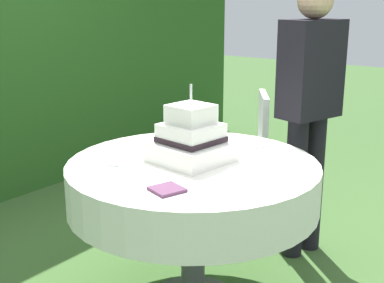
% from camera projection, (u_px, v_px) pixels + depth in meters
% --- Properties ---
extents(cake_table, '(1.20, 1.20, 0.76)m').
position_uv_depth(cake_table, '(193.00, 185.00, 2.50)').
color(cake_table, '#4C4C51').
rests_on(cake_table, ground_plane).
extents(wedding_cake, '(0.36, 0.36, 0.37)m').
position_uv_depth(wedding_cake, '(191.00, 140.00, 2.47)').
color(wedding_cake, white).
rests_on(wedding_cake, cake_table).
extents(serving_plate_near, '(0.11, 0.11, 0.01)m').
position_uv_depth(serving_plate_near, '(256.00, 145.00, 2.74)').
color(serving_plate_near, white).
rests_on(serving_plate_near, cake_table).
extents(serving_plate_far, '(0.12, 0.12, 0.01)m').
position_uv_depth(serving_plate_far, '(130.00, 150.00, 2.65)').
color(serving_plate_far, white).
rests_on(serving_plate_far, cake_table).
extents(serving_plate_left, '(0.11, 0.11, 0.01)m').
position_uv_depth(serving_plate_left, '(117.00, 162.00, 2.45)').
color(serving_plate_left, white).
rests_on(serving_plate_left, cake_table).
extents(serving_plate_right, '(0.12, 0.12, 0.01)m').
position_uv_depth(serving_plate_right, '(233.00, 139.00, 2.85)').
color(serving_plate_right, white).
rests_on(serving_plate_right, cake_table).
extents(napkin_stack, '(0.15, 0.15, 0.01)m').
position_uv_depth(napkin_stack, '(167.00, 189.00, 2.10)').
color(napkin_stack, '#603856').
rests_on(napkin_stack, cake_table).
extents(garden_chair, '(0.56, 0.56, 0.89)m').
position_uv_depth(garden_chair, '(248.00, 144.00, 3.59)').
color(garden_chair, white).
rests_on(garden_chair, ground_plane).
extents(standing_person, '(0.40, 0.29, 1.60)m').
position_uv_depth(standing_person, '(309.00, 103.00, 2.98)').
color(standing_person, black).
rests_on(standing_person, ground_plane).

